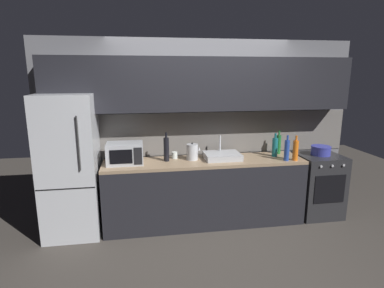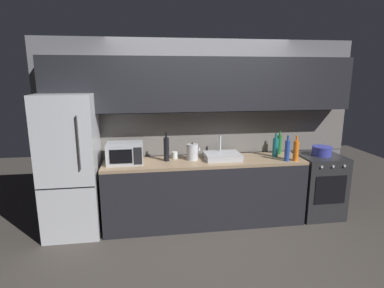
% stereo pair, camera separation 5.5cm
% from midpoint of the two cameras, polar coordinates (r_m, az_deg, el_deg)
% --- Properties ---
extents(ground_plane, '(10.00, 10.00, 0.00)m').
position_cam_midpoint_polar(ground_plane, '(3.79, 5.36, -19.90)').
color(ground_plane, '#3D3833').
extents(back_wall, '(4.43, 0.44, 2.50)m').
position_cam_midpoint_polar(back_wall, '(4.40, 2.01, 6.27)').
color(back_wall, slate).
rests_on(back_wall, ground).
extents(counter_run, '(2.69, 0.60, 0.90)m').
position_cam_midpoint_polar(counter_run, '(4.37, 2.62, -8.64)').
color(counter_run, black).
rests_on(counter_run, ground).
extents(refrigerator, '(0.68, 0.69, 1.80)m').
position_cam_midpoint_polar(refrigerator, '(4.25, -20.80, -3.68)').
color(refrigerator, '#B7BABF').
rests_on(refrigerator, ground).
extents(oven_range, '(0.60, 0.62, 0.90)m').
position_cam_midpoint_polar(oven_range, '(4.97, 22.20, -6.95)').
color(oven_range, '#232326').
rests_on(oven_range, ground).
extents(microwave, '(0.46, 0.35, 0.27)m').
position_cam_midpoint_polar(microwave, '(4.14, -11.66, -1.61)').
color(microwave, '#A8AAAF').
rests_on(microwave, counter_run).
extents(sink_basin, '(0.48, 0.38, 0.30)m').
position_cam_midpoint_polar(sink_basin, '(4.30, 5.88, -2.17)').
color(sink_basin, '#ADAFB5').
rests_on(sink_basin, counter_run).
extents(kettle, '(0.19, 0.15, 0.24)m').
position_cam_midpoint_polar(kettle, '(4.23, 0.43, -1.44)').
color(kettle, '#B7BABF').
rests_on(kettle, counter_run).
extents(wine_bottle_blue, '(0.07, 0.07, 0.34)m').
position_cam_midpoint_polar(wine_bottle_blue, '(4.36, 17.21, -1.13)').
color(wine_bottle_blue, '#234299').
rests_on(wine_bottle_blue, counter_run).
extents(wine_bottle_green, '(0.07, 0.07, 0.34)m').
position_cam_midpoint_polar(wine_bottle_green, '(4.70, 15.85, -0.07)').
color(wine_bottle_green, '#1E6B2D').
rests_on(wine_bottle_green, counter_run).
extents(wine_bottle_orange, '(0.07, 0.07, 0.34)m').
position_cam_midpoint_polar(wine_bottle_orange, '(4.40, 18.66, -1.12)').
color(wine_bottle_orange, orange).
rests_on(wine_bottle_orange, counter_run).
extents(wine_bottle_dark, '(0.07, 0.07, 0.38)m').
position_cam_midpoint_polar(wine_bottle_dark, '(4.17, -4.28, -0.91)').
color(wine_bottle_dark, black).
rests_on(wine_bottle_dark, counter_run).
extents(wine_bottle_teal, '(0.08, 0.08, 0.33)m').
position_cam_midpoint_polar(wine_bottle_teal, '(4.54, 15.21, -0.55)').
color(wine_bottle_teal, '#19666B').
rests_on(wine_bottle_teal, counter_run).
extents(mug_clear, '(0.08, 0.08, 0.09)m').
position_cam_midpoint_polar(mug_clear, '(4.31, -2.81, -2.02)').
color(mug_clear, silver).
rests_on(mug_clear, counter_run).
extents(cooking_pot, '(0.27, 0.27, 0.13)m').
position_cam_midpoint_polar(cooking_pot, '(4.83, 22.76, -1.16)').
color(cooking_pot, '#333899').
rests_on(cooking_pot, oven_range).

